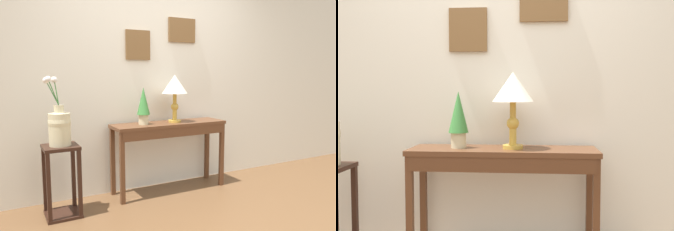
% 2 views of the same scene
% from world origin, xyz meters
% --- Properties ---
extents(back_wall_with_art, '(9.00, 0.13, 2.80)m').
position_xyz_m(back_wall_with_art, '(0.00, 1.57, 1.40)').
color(back_wall_with_art, silver).
rests_on(back_wall_with_art, ground).
extents(console_table, '(1.30, 0.37, 0.78)m').
position_xyz_m(console_table, '(0.11, 1.27, 0.66)').
color(console_table, '#56331E').
rests_on(console_table, ground).
extents(table_lamp, '(0.29, 0.29, 0.53)m').
position_xyz_m(table_lamp, '(0.18, 1.29, 1.18)').
color(table_lamp, gold).
rests_on(table_lamp, console_table).
extents(potted_plant_on_console, '(0.14, 0.14, 0.40)m').
position_xyz_m(potted_plant_on_console, '(-0.21, 1.29, 1.00)').
color(potted_plant_on_console, beige).
rests_on(potted_plant_on_console, console_table).
extents(pedestal_stand_left, '(0.31, 0.31, 0.67)m').
position_xyz_m(pedestal_stand_left, '(-1.10, 1.14, 0.34)').
color(pedestal_stand_left, black).
rests_on(pedestal_stand_left, ground).
extents(flower_vase_tall, '(0.23, 0.20, 0.63)m').
position_xyz_m(flower_vase_tall, '(-1.10, 1.14, 0.86)').
color(flower_vase_tall, beige).
rests_on(flower_vase_tall, pedestal_stand_left).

